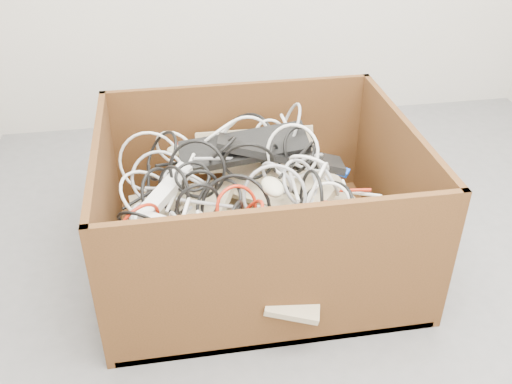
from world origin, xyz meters
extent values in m
plane|color=#595A5C|center=(0.00, 0.00, 0.00)|extent=(3.00, 3.00, 0.00)
cube|color=#3D270F|center=(-0.29, 0.23, 0.01)|extent=(1.12, 0.93, 0.03)
cube|color=#3D270F|center=(-0.29, 0.68, 0.28)|extent=(1.12, 0.02, 0.55)
cube|color=#3D270F|center=(-0.29, -0.23, 0.28)|extent=(1.12, 0.03, 0.55)
cube|color=#3D270F|center=(0.26, 0.23, 0.28)|extent=(0.03, 0.88, 0.55)
cube|color=#3D270F|center=(-0.84, 0.23, 0.28)|extent=(0.02, 0.88, 0.55)
cube|color=#B8AC88|center=(-0.29, 0.25, 0.08)|extent=(0.98, 0.85, 0.18)
cube|color=#B8AC88|center=(-0.38, 0.18, 0.17)|extent=(0.70, 0.63, 0.19)
cube|color=#C7AD8C|center=(-0.43, 0.33, 0.18)|extent=(0.52, 0.29, 0.18)
cube|color=#C7AD8C|center=(-0.12, 0.31, 0.21)|extent=(0.51, 0.40, 0.10)
cube|color=#C7AD8C|center=(-0.20, -0.05, 0.21)|extent=(0.30, 0.51, 0.15)
cube|color=#C7AD8C|center=(-0.65, 0.06, 0.22)|extent=(0.50, 0.18, 0.17)
cube|color=#C7AD8C|center=(-0.03, 0.10, 0.24)|extent=(0.42, 0.47, 0.21)
cube|color=#C7AD8C|center=(-0.25, 0.55, 0.31)|extent=(0.48, 0.18, 0.22)
cube|color=#C7AD8C|center=(-0.50, 0.16, 0.31)|extent=(0.29, 0.50, 0.19)
cube|color=#C7AD8C|center=(-0.23, 0.23, 0.32)|extent=(0.43, 0.49, 0.16)
cube|color=black|center=(-0.18, 0.35, 0.40)|extent=(0.50, 0.27, 0.16)
cube|color=black|center=(-0.32, 0.37, 0.43)|extent=(0.49, 0.19, 0.12)
ellipsoid|color=#B8B394|center=(-0.58, 0.25, 0.32)|extent=(0.13, 0.09, 0.04)
ellipsoid|color=#B8B394|center=(-0.10, 0.39, 0.33)|extent=(0.12, 0.14, 0.04)
ellipsoid|color=#B8B394|center=(-0.33, -0.06, 0.30)|extent=(0.13, 0.09, 0.04)
ellipsoid|color=#B8B394|center=(-0.27, 0.05, 0.45)|extent=(0.09, 0.13, 0.04)
ellipsoid|color=#B8B394|center=(-0.55, 0.43, 0.40)|extent=(0.13, 0.10, 0.04)
ellipsoid|color=black|center=(-0.21, -0.09, 0.28)|extent=(0.12, 0.08, 0.04)
cube|color=white|center=(-0.63, 0.16, 0.38)|extent=(0.23, 0.26, 0.12)
cube|color=white|center=(-0.60, 0.01, 0.34)|extent=(0.25, 0.15, 0.08)
cube|color=blue|center=(0.05, 0.27, 0.34)|extent=(0.06, 0.06, 0.03)
torus|color=silver|center=(-0.48, -0.06, 0.38)|extent=(0.13, 0.21, 0.18)
torus|color=#95969A|center=(-0.24, 0.13, 0.43)|extent=(0.13, 0.13, 0.15)
torus|color=black|center=(-0.72, 0.04, 0.36)|extent=(0.20, 0.12, 0.18)
torus|color=black|center=(-0.40, 0.03, 0.38)|extent=(0.32, 0.15, 0.30)
torus|color=black|center=(-0.12, 0.24, 0.43)|extent=(0.11, 0.14, 0.11)
torus|color=silver|center=(-0.29, 0.47, 0.42)|extent=(0.25, 0.06, 0.25)
torus|color=silver|center=(-0.67, 0.23, 0.33)|extent=(0.28, 0.34, 0.22)
torus|color=#95969A|center=(-0.58, -0.07, 0.35)|extent=(0.09, 0.27, 0.28)
torus|color=#95969A|center=(-0.10, 0.28, 0.39)|extent=(0.18, 0.12, 0.15)
torus|color=#A51E0B|center=(-0.58, 0.05, 0.34)|extent=(0.31, 0.26, 0.20)
torus|color=black|center=(-0.09, 0.01, 0.36)|extent=(0.23, 0.29, 0.20)
torus|color=silver|center=(-0.09, -0.01, 0.40)|extent=(0.20, 0.15, 0.15)
torus|color=#95969A|center=(-0.16, 0.10, 0.42)|extent=(0.17, 0.21, 0.19)
torus|color=silver|center=(-0.68, 0.48, 0.33)|extent=(0.35, 0.10, 0.35)
torus|color=silver|center=(-0.64, -0.04, 0.31)|extent=(0.15, 0.23, 0.26)
torus|color=black|center=(-0.64, 0.20, 0.36)|extent=(0.18, 0.22, 0.26)
torus|color=black|center=(-0.28, 0.52, 0.36)|extent=(0.28, 0.22, 0.27)
torus|color=#95969A|center=(-0.26, 0.05, 0.41)|extent=(0.24, 0.14, 0.23)
torus|color=black|center=(-0.22, 0.27, 0.43)|extent=(0.07, 0.14, 0.14)
torus|color=silver|center=(-0.11, 0.50, 0.41)|extent=(0.10, 0.20, 0.19)
torus|color=silver|center=(-0.19, 0.50, 0.40)|extent=(0.18, 0.08, 0.17)
torus|color=black|center=(-0.52, 0.18, 0.43)|extent=(0.13, 0.12, 0.07)
torus|color=black|center=(-0.52, 0.03, 0.42)|extent=(0.21, 0.05, 0.21)
torus|color=#95969A|center=(-0.53, 0.21, 0.41)|extent=(0.13, 0.13, 0.14)
torus|color=black|center=(-0.15, 0.00, 0.41)|extent=(0.06, 0.28, 0.28)
torus|color=#95969A|center=(-0.09, 0.49, 0.37)|extent=(0.20, 0.19, 0.10)
torus|color=silver|center=(-0.58, -0.02, 0.37)|extent=(0.10, 0.25, 0.26)
torus|color=black|center=(-0.51, 0.20, 0.45)|extent=(0.27, 0.14, 0.26)
torus|color=silver|center=(-0.40, 0.51, 0.42)|extent=(0.23, 0.19, 0.20)
torus|color=black|center=(-0.32, 0.24, 0.44)|extent=(0.26, 0.08, 0.26)
torus|color=#95969A|center=(-0.09, -0.02, 0.36)|extent=(0.15, 0.14, 0.07)
torus|color=black|center=(-0.40, 0.32, 0.46)|extent=(0.12, 0.17, 0.14)
torus|color=#A51E0B|center=(-0.40, 0.01, 0.41)|extent=(0.20, 0.10, 0.19)
torus|color=#A51E0B|center=(-0.53, 0.52, 0.35)|extent=(0.13, 0.15, 0.14)
torus|color=#95969A|center=(-0.64, 0.30, 0.37)|extent=(0.29, 0.19, 0.23)
torus|color=black|center=(-0.59, 0.14, 0.41)|extent=(0.15, 0.19, 0.23)
torus|color=black|center=(-0.45, 0.04, 0.41)|extent=(0.16, 0.20, 0.18)
torus|color=#A51E0B|center=(-0.72, 0.05, 0.35)|extent=(0.20, 0.15, 0.24)
torus|color=silver|center=(-0.57, 0.53, 0.36)|extent=(0.22, 0.12, 0.24)
torus|color=silver|center=(-0.12, 0.08, 0.38)|extent=(0.19, 0.29, 0.33)
torus|color=#A51E0B|center=(-0.07, -0.01, 0.35)|extent=(0.09, 0.13, 0.13)
torus|color=black|center=(-0.63, 0.43, 0.39)|extent=(0.16, 0.20, 0.20)
torus|color=black|center=(-0.42, -0.05, 0.38)|extent=(0.11, 0.22, 0.23)
torus|color=black|center=(-0.50, 0.13, 0.43)|extent=(0.17, 0.03, 0.17)
torus|color=#95969A|center=(-0.61, 0.24, 0.36)|extent=(0.05, 0.17, 0.17)
torus|color=silver|center=(-0.16, 0.24, 0.47)|extent=(0.25, 0.15, 0.25)
torus|color=black|center=(-0.11, 0.31, 0.43)|extent=(0.21, 0.15, 0.20)
torus|color=black|center=(-0.69, -0.01, 0.29)|extent=(0.17, 0.24, 0.28)
torus|color=#95969A|center=(-0.12, 0.46, 0.44)|extent=(0.10, 0.27, 0.27)
torus|color=silver|center=(-0.12, 0.15, 0.46)|extent=(0.15, 0.14, 0.15)
torus|color=silver|center=(-0.71, 0.03, 0.33)|extent=(0.15, 0.12, 0.16)
torus|color=#95969A|center=(-0.05, 0.15, 0.40)|extent=(0.09, 0.20, 0.19)
torus|color=#95969A|center=(-0.69, 0.08, 0.31)|extent=(0.14, 0.20, 0.20)
torus|color=silver|center=(-0.19, 0.42, 0.37)|extent=(0.12, 0.18, 0.15)
torus|color=#A51E0B|center=(-0.38, -0.07, 0.39)|extent=(0.17, 0.22, 0.16)
cylinder|color=silver|center=(-0.57, 0.24, 0.38)|extent=(0.13, 0.25, 0.10)
cylinder|color=#95969A|center=(-0.40, 0.29, 0.43)|extent=(0.24, 0.12, 0.10)
cylinder|color=black|center=(-0.63, 0.24, 0.34)|extent=(0.10, 0.12, 0.06)
cylinder|color=silver|center=(0.06, 0.08, 0.36)|extent=(0.09, 0.13, 0.07)
cylinder|color=black|center=(-0.16, 0.17, 0.47)|extent=(0.17, 0.22, 0.02)
cylinder|color=silver|center=(-0.18, 0.10, 0.41)|extent=(0.04, 0.25, 0.05)
cylinder|color=#95969A|center=(-0.36, 0.44, 0.39)|extent=(0.09, 0.15, 0.03)
cylinder|color=black|center=(0.11, 0.05, 0.30)|extent=(0.15, 0.14, 0.04)
cylinder|color=silver|center=(-0.28, 0.46, 0.42)|extent=(0.19, 0.22, 0.07)
cylinder|color=silver|center=(0.01, 0.11, 0.37)|extent=(0.03, 0.14, 0.02)
cylinder|color=#95969A|center=(-0.61, 0.03, 0.34)|extent=(0.15, 0.25, 0.05)
cylinder|color=black|center=(-0.68, 0.36, 0.31)|extent=(0.03, 0.16, 0.07)
cylinder|color=#95969A|center=(-0.61, 0.23, 0.36)|extent=(0.18, 0.08, 0.03)
cylinder|color=black|center=(-0.55, 0.41, 0.36)|extent=(0.22, 0.15, 0.08)
cylinder|color=#A51E0B|center=(-0.01, 0.10, 0.37)|extent=(0.19, 0.09, 0.05)
cylinder|color=black|center=(-0.15, 0.26, 0.42)|extent=(0.11, 0.12, 0.02)
cylinder|color=#95969A|center=(-0.50, 0.05, 0.41)|extent=(0.18, 0.09, 0.02)
cylinder|color=black|center=(-0.71, 0.23, 0.33)|extent=(0.14, 0.08, 0.05)
cylinder|color=silver|center=(-0.19, 0.02, 0.37)|extent=(0.27, 0.11, 0.02)
cylinder|color=black|center=(-0.14, 0.06, 0.36)|extent=(0.19, 0.24, 0.08)
camera|label=1|loc=(-0.59, -1.53, 1.48)|focal=40.59mm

